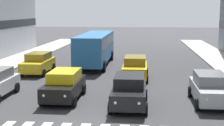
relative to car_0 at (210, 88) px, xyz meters
The scene contains 6 objects.
car_0 is the anchor object (origin of this frame).
car_1 4.63m from the car_0, 12.32° to the left, with size 2.02×4.44×1.72m.
car_2 8.41m from the car_0, ahead, with size 2.02×4.44×1.72m.
car_row2_0 14.87m from the car_0, 32.43° to the right, with size 2.02×4.44×1.72m.
car_row2_1 7.84m from the car_0, 55.57° to the right, with size 2.02×4.44×1.72m.
bus_behind_traffic 15.30m from the car_0, 56.58° to the right, with size 2.78×10.50×3.00m.
Camera 1 is at (-2.64, 13.44, 5.26)m, focal length 53.76 mm.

